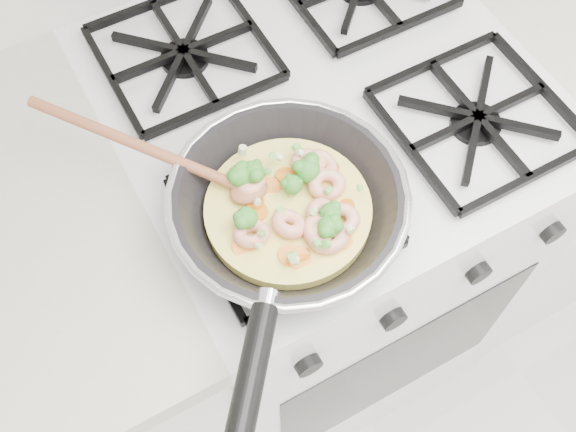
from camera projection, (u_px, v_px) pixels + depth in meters
stove at (315, 236)px, 1.36m from camera, size 0.60×0.60×0.92m
skillet at (287, 208)px, 0.82m from camera, size 0.37×0.51×0.09m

